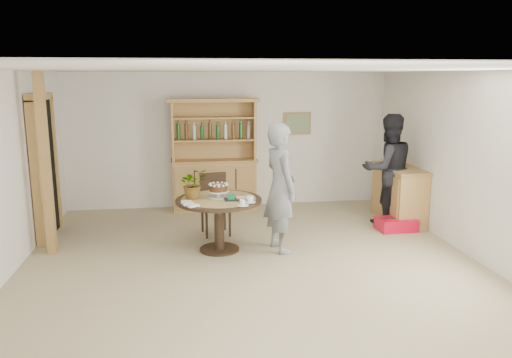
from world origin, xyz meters
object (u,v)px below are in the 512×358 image
at_px(adult_person, 388,169).
at_px(red_suitcase, 396,224).
at_px(hutch, 214,173).
at_px(dining_chair, 215,200).
at_px(teen_boy, 280,188).
at_px(sideboard, 399,194).
at_px(dining_table, 219,209).

relative_size(adult_person, red_suitcase, 2.98).
distance_m(hutch, red_suitcase, 3.35).
relative_size(hutch, dining_chair, 2.16).
relative_size(teen_boy, adult_person, 0.99).
bearing_deg(teen_boy, sideboard, -77.99).
height_order(hutch, teen_boy, hutch).
bearing_deg(sideboard, dining_table, -161.74).
bearing_deg(dining_table, teen_boy, -6.71).
bearing_deg(dining_table, hutch, 88.01).
bearing_deg(dining_chair, red_suitcase, -13.84).
relative_size(dining_table, dining_chair, 1.27).
relative_size(dining_chair, teen_boy, 0.52).
distance_m(teen_boy, red_suitcase, 2.27).
bearing_deg(sideboard, dining_chair, -176.34).
bearing_deg(sideboard, red_suitcase, -116.01).
xyz_separation_m(sideboard, teen_boy, (-2.27, -1.13, 0.43)).
bearing_deg(teen_boy, hutch, 3.58).
xyz_separation_m(hutch, adult_person, (2.80, -1.29, 0.23)).
bearing_deg(dining_chair, teen_boy, -55.24).
xyz_separation_m(dining_table, dining_chair, (-0.01, 0.83, -0.07)).
xyz_separation_m(dining_table, teen_boy, (0.85, -0.10, 0.30)).
height_order(dining_table, adult_person, adult_person).
height_order(sideboard, teen_boy, teen_boy).
height_order(dining_table, dining_chair, dining_chair).
relative_size(dining_chair, red_suitcase, 1.54).
bearing_deg(dining_table, dining_chair, 90.77).
bearing_deg(dining_chair, hutch, 78.35).
height_order(hutch, sideboard, hutch).
bearing_deg(dining_chair, adult_person, -5.04).
bearing_deg(hutch, red_suitcase, -31.76).
bearing_deg(adult_person, dining_table, 13.42).
relative_size(sideboard, dining_chair, 1.33).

